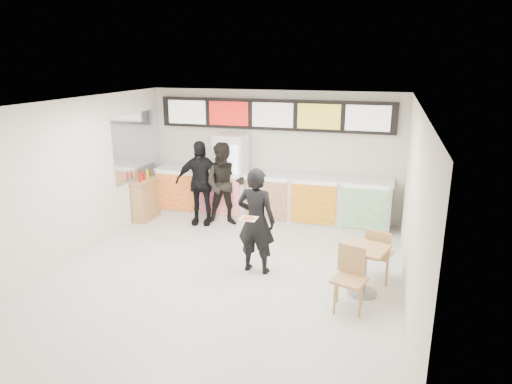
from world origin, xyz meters
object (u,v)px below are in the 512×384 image
at_px(cafe_table, 364,262).
at_px(condiment_ledge, 146,199).
at_px(drinks_fridge, 231,176).
at_px(customer_left, 224,184).
at_px(customer_main, 256,221).
at_px(service_counter, 269,197).
at_px(customer_mid, 200,183).

relative_size(cafe_table, condiment_ledge, 1.48).
distance_m(drinks_fridge, cafe_table, 4.48).
bearing_deg(customer_left, customer_main, -70.34).
bearing_deg(cafe_table, customer_left, 160.93).
distance_m(service_counter, customer_mid, 1.64).
height_order(drinks_fridge, customer_left, drinks_fridge).
bearing_deg(customer_main, condiment_ledge, -25.70).
distance_m(drinks_fridge, customer_left, 0.56).
distance_m(drinks_fridge, customer_mid, 0.84).
height_order(customer_mid, cafe_table, customer_mid).
xyz_separation_m(service_counter, customer_main, (0.46, -2.67, 0.38)).
distance_m(service_counter, cafe_table, 3.81).
xyz_separation_m(service_counter, drinks_fridge, (-0.93, 0.02, 0.43)).
bearing_deg(customer_left, condiment_ledge, 171.93).
xyz_separation_m(customer_main, customer_left, (-1.36, 2.13, -0.00)).
bearing_deg(customer_left, customer_mid, 176.54).
bearing_deg(customer_main, drinks_fridge, -57.33).
bearing_deg(cafe_table, customer_main, -171.70).
height_order(customer_main, cafe_table, customer_main).
relative_size(customer_mid, cafe_table, 1.13).
relative_size(service_counter, customer_left, 2.92).
bearing_deg(service_counter, customer_left, -148.95).
relative_size(service_counter, cafe_table, 3.25).
bearing_deg(service_counter, cafe_table, -51.76).
xyz_separation_m(drinks_fridge, condiment_ledge, (-1.88, -0.72, -0.51)).
relative_size(service_counter, customer_mid, 2.87).
height_order(customer_left, condiment_ledge, customer_left).
xyz_separation_m(customer_left, condiment_ledge, (-1.92, -0.16, -0.46)).
bearing_deg(condiment_ledge, service_counter, 14.06).
bearing_deg(customer_mid, service_counter, 14.28).
xyz_separation_m(customer_left, customer_mid, (-0.56, -0.09, 0.02)).
height_order(drinks_fridge, customer_mid, drinks_fridge).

